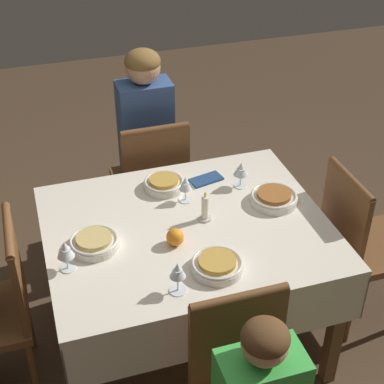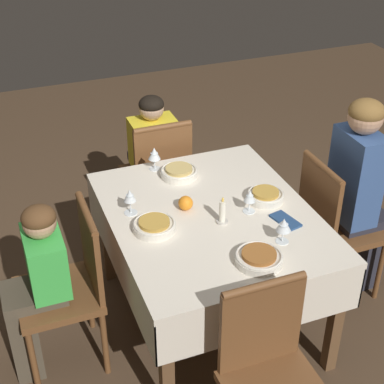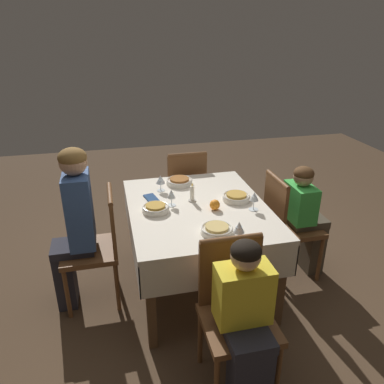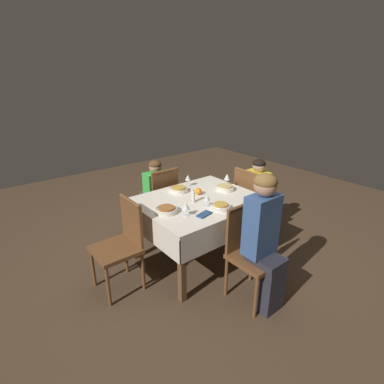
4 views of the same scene
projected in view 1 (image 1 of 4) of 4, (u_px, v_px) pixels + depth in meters
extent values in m
plane|color=#4C3826|center=(188.00, 336.00, 3.10)|extent=(8.00, 8.00, 0.00)
cube|color=silver|center=(187.00, 229.00, 2.69)|extent=(1.28, 1.05, 0.04)
cube|color=silver|center=(159.00, 192.00, 3.18)|extent=(1.28, 0.01, 0.24)
cube|color=silver|center=(225.00, 332.00, 2.36)|extent=(1.28, 0.01, 0.24)
cube|color=silver|center=(309.00, 227.00, 2.93)|extent=(0.01, 1.05, 0.24)
cube|color=silver|center=(50.00, 280.00, 2.61)|extent=(0.01, 1.05, 0.24)
cube|color=brown|center=(259.00, 215.00, 3.40)|extent=(0.06, 0.06, 0.70)
cube|color=brown|center=(59.00, 253.00, 3.12)|extent=(0.06, 0.06, 0.70)
cube|color=brown|center=(336.00, 328.00, 2.69)|extent=(0.06, 0.06, 0.70)
cube|color=brown|center=(150.00, 182.00, 3.52)|extent=(0.41, 0.41, 0.04)
cube|color=brown|center=(156.00, 165.00, 3.23)|extent=(0.38, 0.03, 0.44)
cylinder|color=brown|center=(155.00, 130.00, 3.11)|extent=(0.37, 0.04, 0.04)
cylinder|color=brown|center=(171.00, 193.00, 3.83)|extent=(0.03, 0.03, 0.42)
cylinder|color=brown|center=(117.00, 202.00, 3.74)|extent=(0.03, 0.03, 0.42)
cylinder|color=brown|center=(187.00, 225.00, 3.55)|extent=(0.03, 0.03, 0.42)
cylinder|color=brown|center=(129.00, 236.00, 3.46)|extent=(0.03, 0.03, 0.42)
cube|color=brown|center=(17.00, 270.00, 2.52)|extent=(0.03, 0.38, 0.44)
cylinder|color=brown|center=(8.00, 231.00, 2.40)|extent=(0.04, 0.37, 0.04)
cylinder|color=brown|center=(28.00, 318.00, 2.93)|extent=(0.03, 0.03, 0.42)
cylinder|color=brown|center=(34.00, 375.00, 2.64)|extent=(0.03, 0.03, 0.42)
cube|color=brown|center=(238.00, 339.00, 2.21)|extent=(0.38, 0.03, 0.44)
cylinder|color=brown|center=(241.00, 297.00, 2.08)|extent=(0.37, 0.04, 0.04)
cube|color=brown|center=(370.00, 248.00, 3.02)|extent=(0.41, 0.41, 0.04)
cube|color=brown|center=(344.00, 217.00, 2.83)|extent=(0.03, 0.38, 0.44)
cylinder|color=brown|center=(351.00, 179.00, 2.71)|extent=(0.04, 0.37, 0.04)
cylinder|color=brown|center=(374.00, 253.00, 3.33)|extent=(0.03, 0.03, 0.42)
cylinder|color=brown|center=(350.00, 312.00, 2.96)|extent=(0.03, 0.03, 0.42)
cylinder|color=brown|center=(317.00, 266.00, 3.24)|extent=(0.03, 0.03, 0.42)
cube|color=#282833|center=(143.00, 193.00, 3.79)|extent=(0.23, 0.14, 0.46)
cube|color=#282833|center=(145.00, 165.00, 3.58)|extent=(0.24, 0.31, 0.06)
cube|color=#38568E|center=(146.00, 128.00, 3.34)|extent=(0.30, 0.18, 0.55)
sphere|color=tan|center=(143.00, 67.00, 3.13)|extent=(0.19, 0.19, 0.19)
ellipsoid|color=brown|center=(142.00, 61.00, 3.11)|extent=(0.19, 0.19, 0.13)
sphere|color=tan|center=(266.00, 343.00, 1.91)|extent=(0.16, 0.16, 0.16)
ellipsoid|color=brown|center=(267.00, 337.00, 1.89)|extent=(0.16, 0.16, 0.11)
cylinder|color=silver|center=(164.00, 185.00, 2.92)|extent=(0.20, 0.20, 0.04)
torus|color=silver|center=(164.00, 181.00, 2.91)|extent=(0.20, 0.20, 0.01)
cylinder|color=gold|center=(164.00, 180.00, 2.91)|extent=(0.14, 0.14, 0.02)
cylinder|color=white|center=(186.00, 200.00, 2.84)|extent=(0.07, 0.07, 0.00)
cylinder|color=white|center=(185.00, 194.00, 2.83)|extent=(0.01, 0.01, 0.06)
cone|color=white|center=(185.00, 183.00, 2.79)|extent=(0.06, 0.06, 0.07)
cylinder|color=white|center=(185.00, 186.00, 2.80)|extent=(0.04, 0.04, 0.03)
cylinder|color=silver|center=(94.00, 244.00, 2.55)|extent=(0.22, 0.22, 0.04)
torus|color=silver|center=(94.00, 240.00, 2.53)|extent=(0.21, 0.21, 0.01)
cylinder|color=tan|center=(94.00, 239.00, 2.53)|extent=(0.16, 0.16, 0.02)
cylinder|color=white|center=(68.00, 268.00, 2.44)|extent=(0.07, 0.07, 0.00)
cylinder|color=white|center=(67.00, 262.00, 2.42)|extent=(0.01, 0.01, 0.06)
cone|color=white|center=(65.00, 249.00, 2.38)|extent=(0.07, 0.07, 0.07)
cylinder|color=white|center=(66.00, 252.00, 2.39)|extent=(0.04, 0.04, 0.03)
cylinder|color=silver|center=(217.00, 267.00, 2.42)|extent=(0.22, 0.22, 0.04)
torus|color=silver|center=(217.00, 263.00, 2.41)|extent=(0.21, 0.21, 0.01)
cylinder|color=gold|center=(217.00, 261.00, 2.41)|extent=(0.16, 0.16, 0.02)
cylinder|color=white|center=(178.00, 290.00, 2.33)|extent=(0.07, 0.07, 0.00)
cylinder|color=white|center=(178.00, 283.00, 2.31)|extent=(0.01, 0.01, 0.07)
cone|color=white|center=(178.00, 270.00, 2.27)|extent=(0.07, 0.07, 0.07)
cylinder|color=white|center=(178.00, 272.00, 2.28)|extent=(0.04, 0.04, 0.03)
cylinder|color=silver|center=(274.00, 199.00, 2.82)|extent=(0.23, 0.23, 0.04)
torus|color=silver|center=(274.00, 195.00, 2.81)|extent=(0.22, 0.22, 0.01)
cylinder|color=#995B28|center=(274.00, 194.00, 2.81)|extent=(0.16, 0.16, 0.02)
cylinder|color=white|center=(240.00, 186.00, 2.95)|extent=(0.07, 0.07, 0.00)
cylinder|color=white|center=(240.00, 180.00, 2.93)|extent=(0.01, 0.01, 0.06)
cone|color=white|center=(241.00, 169.00, 2.89)|extent=(0.07, 0.07, 0.07)
cylinder|color=white|center=(241.00, 171.00, 2.90)|extent=(0.04, 0.04, 0.03)
cylinder|color=beige|center=(205.00, 218.00, 2.72)|extent=(0.06, 0.06, 0.01)
cylinder|color=white|center=(205.00, 207.00, 2.68)|extent=(0.03, 0.03, 0.12)
ellipsoid|color=#F9C64C|center=(205.00, 195.00, 2.64)|extent=(0.01, 0.01, 0.03)
sphere|color=orange|center=(175.00, 237.00, 2.55)|extent=(0.08, 0.08, 0.08)
cube|color=navy|center=(206.00, 179.00, 2.99)|extent=(0.18, 0.12, 0.01)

